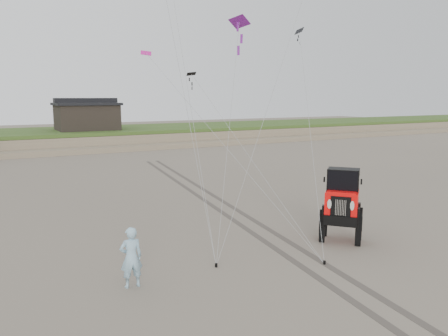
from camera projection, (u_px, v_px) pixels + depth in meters
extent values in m
plane|color=#6B6054|center=(278.00, 261.00, 13.86)|extent=(160.00, 160.00, 0.00)
cube|color=#7A6B54|center=(67.00, 139.00, 46.50)|extent=(160.00, 12.00, 1.40)
cube|color=#2D4719|center=(66.00, 131.00, 46.37)|extent=(160.00, 12.00, 0.35)
cube|color=#7A6B54|center=(79.00, 150.00, 40.97)|extent=(160.00, 3.50, 0.50)
cube|color=black|center=(87.00, 118.00, 46.23)|extent=(6.00, 5.00, 2.60)
cube|color=black|center=(86.00, 104.00, 46.00)|extent=(6.40, 5.40, 0.25)
cube|color=black|center=(86.00, 100.00, 45.94)|extent=(6.40, 1.20, 0.50)
imported|color=#91D4E1|center=(131.00, 257.00, 11.85)|extent=(0.64, 0.43, 1.70)
cube|color=black|center=(299.00, 31.00, 20.58)|extent=(0.27, 0.54, 0.34)
cube|color=black|center=(191.00, 74.00, 19.93)|extent=(0.48, 0.33, 0.18)
cube|color=#76198A|center=(239.00, 22.00, 22.49)|extent=(0.81, 1.13, 0.59)
cube|color=#D31A8E|center=(146.00, 53.00, 21.27)|extent=(0.59, 0.41, 0.28)
cylinder|color=black|center=(216.00, 265.00, 13.37)|extent=(0.08, 0.08, 0.12)
cylinder|color=black|center=(324.00, 263.00, 13.58)|extent=(0.08, 0.08, 0.12)
cube|color=#4C443D|center=(208.00, 203.00, 21.52)|extent=(4.42, 29.74, 0.01)
cube|color=#4C443D|center=(222.00, 201.00, 21.91)|extent=(4.42, 29.74, 0.01)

